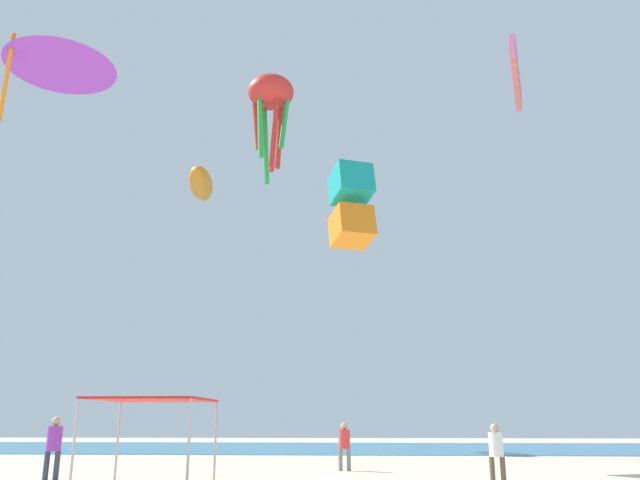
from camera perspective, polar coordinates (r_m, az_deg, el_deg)
The scene contains 10 objects.
ocean_strip at distance 45.81m, azimuth 3.71°, elevation -17.88°, with size 110.00×21.19×0.03m, color teal.
canopy_tent at distance 18.98m, azimuth -14.59°, elevation -13.76°, with size 3.01×3.09×2.31m.
person_near_tent at distance 24.27m, azimuth 2.18°, elevation -17.47°, with size 0.44×0.40×1.66m.
person_leftmost at distance 21.80m, azimuth -22.51°, elevation -16.27°, with size 0.49×0.43×1.83m.
person_central at distance 19.52m, azimuth 15.34°, elevation -17.39°, with size 0.44×0.39×1.64m.
kite_octopus_red at distance 43.61m, azimuth -4.38°, elevation 12.49°, with size 3.24×3.24×7.16m.
kite_delta_purple at distance 26.95m, azimuth -21.93°, elevation 14.66°, with size 5.66×5.66×3.21m.
kite_parafoil_pink at distance 39.27m, azimuth 16.96°, elevation 13.82°, with size 1.70×4.61×2.87m.
kite_box_teal at distance 27.57m, azimuth 2.82°, elevation 3.08°, with size 2.13×2.27×3.60m.
kite_inflatable_orange at distance 48.84m, azimuth -10.51°, elevation 4.94°, with size 2.74×5.98×2.22m.
Camera 1 is at (0.09, -18.22, 1.67)m, focal length 36.11 mm.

